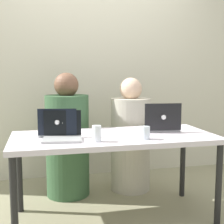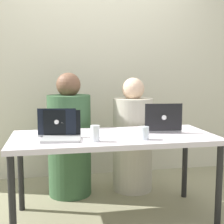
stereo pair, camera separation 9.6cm
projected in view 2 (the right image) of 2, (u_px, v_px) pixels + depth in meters
ground_plane at (114, 218)px, 2.61m from camera, size 12.00×12.00×0.00m
back_wall at (93, 61)px, 3.64m from camera, size 4.50×0.10×2.69m
desk at (114, 143)px, 2.53m from camera, size 1.63×0.73×0.71m
person_on_left at (69, 141)px, 3.08m from camera, size 0.45×0.45×1.21m
person_on_right at (133, 141)px, 3.20m from camera, size 0.45×0.45×1.16m
laptop_front_left at (61, 133)px, 2.36m from camera, size 0.31×0.26×0.21m
laptop_back_right at (161, 125)px, 2.69m from camera, size 0.34×0.30×0.25m
laptop_back_left at (59, 129)px, 2.51m from camera, size 0.34×0.29×0.23m
water_glass_right at (144, 134)px, 2.35m from camera, size 0.07×0.07×0.10m
water_glass_left at (95, 135)px, 2.28m from camera, size 0.07×0.07×0.12m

